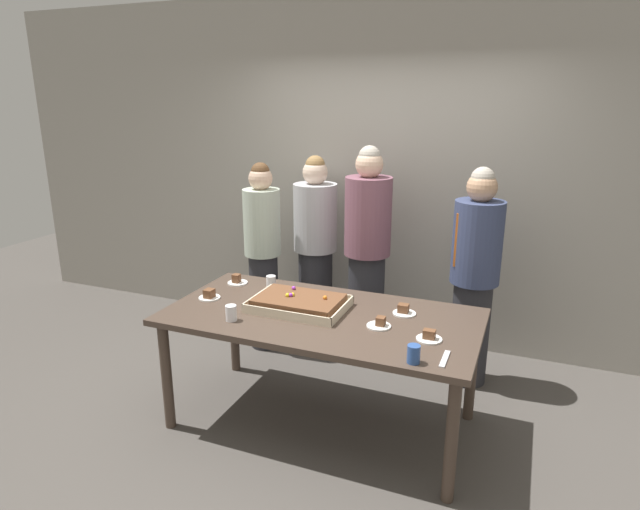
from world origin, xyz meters
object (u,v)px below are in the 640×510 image
sheet_cake (299,303)px  person_far_right_suit (315,249)px  plated_slice_far_left (404,311)px  cake_server_utensil (445,359)px  person_serving_front (367,253)px  plated_slice_far_right (429,337)px  plated_slice_near_right (380,324)px  person_green_shirt_behind (263,254)px  drink_cup_far_end (414,354)px  plated_slice_center_front (237,281)px  plated_slice_near_left (209,295)px  party_table (321,326)px  drink_cup_middle (231,313)px  drink_cup_nearest (271,282)px  person_striped_tie_right (474,276)px

sheet_cake → person_far_right_suit: bearing=107.5°
plated_slice_far_left → cake_server_utensil: plated_slice_far_left is taller
cake_server_utensil → person_serving_front: size_ratio=0.11×
plated_slice_far_right → cake_server_utensil: (0.13, -0.21, -0.02)m
plated_slice_near_right → plated_slice_far_right: bearing=-12.7°
person_green_shirt_behind → person_far_right_suit: 0.47m
drink_cup_far_end → person_green_shirt_behind: person_green_shirt_behind is taller
sheet_cake → plated_slice_center_front: (-0.63, 0.28, -0.02)m
sheet_cake → cake_server_utensil: bearing=-19.7°
plated_slice_near_left → plated_slice_far_left: plated_slice_near_left is taller
party_table → drink_cup_middle: bearing=-147.8°
plated_slice_near_left → plated_slice_far_right: (1.55, -0.09, -0.00)m
plated_slice_far_right → drink_cup_far_end: size_ratio=1.50×
plated_slice_far_right → plated_slice_center_front: 1.59m
plated_slice_near_left → cake_server_utensil: size_ratio=0.75×
sheet_cake → person_green_shirt_behind: bearing=129.8°
plated_slice_far_right → drink_cup_nearest: bearing=161.1°
plated_slice_near_right → drink_cup_far_end: drink_cup_far_end is taller
person_serving_front → person_striped_tie_right: size_ratio=1.07×
plated_slice_near_left → person_striped_tie_right: size_ratio=0.09×
plated_slice_near_left → drink_cup_middle: bearing=-38.6°
party_table → person_green_shirt_behind: (-0.91, 0.92, 0.14)m
plated_slice_center_front → drink_cup_middle: size_ratio=1.50×
party_table → drink_cup_far_end: size_ratio=20.14×
sheet_cake → plated_slice_near_right: bearing=-8.3°
drink_cup_far_end → plated_slice_near_left: bearing=165.5°
cake_server_utensil → person_green_shirt_behind: 2.15m
plated_slice_near_right → person_serving_front: 1.18m
party_table → plated_slice_near_left: 0.83m
party_table → person_striped_tie_right: size_ratio=1.20×
party_table → cake_server_utensil: 0.91m
drink_cup_nearest → drink_cup_far_end: same height
plated_slice_near_left → plated_slice_far_left: size_ratio=1.00×
plated_slice_near_left → plated_slice_far_right: plated_slice_near_left is taller
sheet_cake → plated_slice_near_left: 0.65m
person_serving_front → person_striped_tie_right: bearing=92.9°
plated_slice_center_front → person_far_right_suit: bearing=73.9°
drink_cup_middle → cake_server_utensil: size_ratio=0.50×
drink_cup_far_end → person_serving_front: 1.64m
person_striped_tie_right → person_far_right_suit: (-1.39, 0.25, -0.01)m
drink_cup_nearest → person_far_right_suit: bearing=91.9°
cake_server_utensil → person_striped_tie_right: person_striped_tie_right is taller
person_far_right_suit → plated_slice_center_front: bearing=-33.6°
person_far_right_suit → party_table: bearing=6.7°
plated_slice_near_left → cake_server_utensil: plated_slice_near_left is taller
person_far_right_suit → plated_slice_near_right: bearing=19.4°
plated_slice_center_front → cake_server_utensil: plated_slice_center_front is taller
plated_slice_near_right → sheet_cake: bearing=171.7°
plated_slice_far_left → drink_cup_far_end: (0.21, -0.63, 0.03)m
drink_cup_middle → person_far_right_suit: person_far_right_suit is taller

